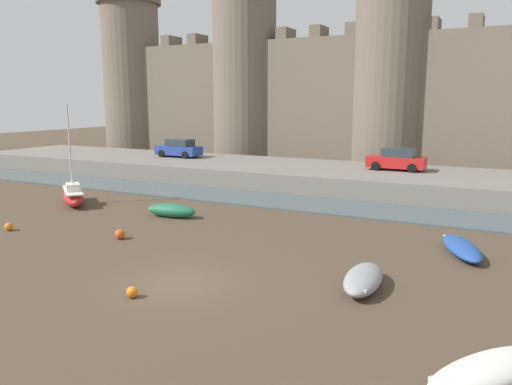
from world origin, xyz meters
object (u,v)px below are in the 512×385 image
Objects in this scene: sailboat_near_channel_right at (73,195)px; car_quay_centre_west at (397,160)px; rowboat_midflat_right at (363,279)px; mooring_buoy_near_channel at (120,234)px; rowboat_foreground_right at (461,247)px; mooring_buoy_mid_mud at (132,292)px; rowboat_foreground_centre at (490,370)px; car_quay_centre_east at (179,148)px; mooring_buoy_off_centre at (9,227)px; rowboat_midflat_left at (172,210)px.

sailboat_near_channel_right is 22.46m from car_quay_centre_west.
mooring_buoy_near_channel is (-11.83, 1.05, -0.13)m from rowboat_midflat_right.
car_quay_centre_west is (8.74, 19.60, 1.93)m from mooring_buoy_near_channel.
rowboat_midflat_right is 6.78× the size of mooring_buoy_near_channel.
rowboat_foreground_right is 0.97× the size of car_quay_centre_west.
rowboat_midflat_right is at bearing -16.31° from sailboat_near_channel_right.
sailboat_near_channel_right reaches higher than mooring_buoy_mid_mud.
rowboat_foreground_centre is 0.94× the size of car_quay_centre_west.
rowboat_midflat_right is 0.52× the size of sailboat_near_channel_right.
car_quay_centre_east is (-24.97, 14.77, 1.86)m from rowboat_foreground_right.
mooring_buoy_mid_mud is at bearing -37.05° from sailboat_near_channel_right.
rowboat_midflat_right is 11.88m from mooring_buoy_near_channel.
rowboat_midflat_right is 6.02m from rowboat_foreground_centre.
mooring_buoy_off_centre reaches higher than mooring_buoy_mid_mud.
mooring_buoy_near_channel is at bearing 12.41° from mooring_buoy_off_centre.
sailboat_near_channel_right is 1.60× the size of rowboat_foreground_centre.
car_quay_centre_west is (-7.22, 25.02, 1.87)m from rowboat_foreground_centre.
rowboat_foreground_centre is (1.46, -10.13, -0.01)m from rowboat_foreground_right.
rowboat_midflat_left is at bearing 148.33° from rowboat_foreground_centre.
mooring_buoy_mid_mud is 11.93m from mooring_buoy_off_centre.
rowboat_midflat_left is 4.77m from mooring_buoy_near_channel.
mooring_buoy_near_channel is at bearing 174.95° from rowboat_midflat_right.
rowboat_foreground_centre is 22.37m from mooring_buoy_off_centre.
sailboat_near_channel_right is at bearing 179.76° from rowboat_midflat_left.
sailboat_near_channel_right is at bearing 179.82° from rowboat_foreground_right.
rowboat_foreground_right is at bearing 47.08° from mooring_buoy_mid_mud.
mooring_buoy_near_channel is 0.12× the size of car_quay_centre_east.
rowboat_midflat_left is 17.59m from car_quay_centre_west.
car_quay_centre_west is (9.26, 14.86, 1.77)m from rowboat_midflat_left.
rowboat_midflat_left is 6.34× the size of mooring_buoy_near_channel.
mooring_buoy_mid_mud is (13.29, -10.03, -0.38)m from sailboat_near_channel_right.
rowboat_foreground_right is 8.41× the size of mooring_buoy_near_channel.
rowboat_foreground_right is 29.08m from car_quay_centre_east.
sailboat_near_channel_right is 1.51× the size of car_quay_centre_east.
rowboat_midflat_right reaches higher than mooring_buoy_off_centre.
rowboat_midflat_right is 0.79× the size of car_quay_centre_east.
mooring_buoy_near_channel reaches higher than mooring_buoy_mid_mud.
rowboat_foreground_right is at bearing -0.15° from rowboat_midflat_left.
rowboat_midflat_left is at bearing -55.96° from car_quay_centre_east.
sailboat_near_channel_right is 26.09m from rowboat_foreground_centre.
car_quay_centre_west is 1.00× the size of car_quay_centre_east.
rowboat_midflat_right is at bearing -114.96° from rowboat_foreground_right.
mooring_buoy_mid_mud is 0.94× the size of mooring_buoy_off_centre.
mooring_buoy_near_channel is (8.05, -4.77, -0.34)m from sailboat_near_channel_right.
sailboat_near_channel_right reaches higher than rowboat_foreground_right.
rowboat_midflat_left is at bearing -0.24° from sailboat_near_channel_right.
sailboat_near_channel_right is at bearing 149.35° from mooring_buoy_near_channel.
mooring_buoy_mid_mud is 25.18m from car_quay_centre_west.
mooring_buoy_off_centre is at bearing 169.43° from rowboat_foreground_centre.
mooring_buoy_mid_mud is at bearing -60.07° from rowboat_midflat_left.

